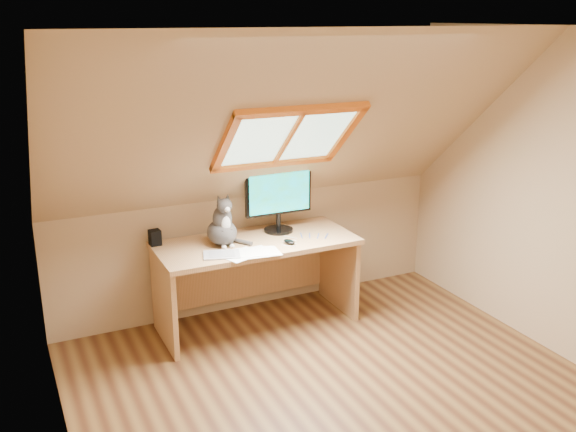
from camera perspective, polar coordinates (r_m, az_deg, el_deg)
ground at (r=4.43m, az=5.99°, el=-16.47°), size 3.50×3.50×0.00m
room_shell at (r=3.75m, az=7.41°, el=1.29°), size 3.52×3.52×2.41m
desk at (r=5.29m, az=-3.12°, el=-4.27°), size 1.61×0.70×0.73m
monitor at (r=5.28m, az=-0.85°, el=1.76°), size 0.58×0.24×0.53m
cat at (r=5.04m, az=-5.86°, el=-0.93°), size 0.25×0.29×0.43m
desk_speaker at (r=5.15m, az=-11.75°, el=-1.89°), size 0.09×0.09×0.12m
graphics_tablet at (r=4.86m, az=-5.91°, el=-3.44°), size 0.32×0.27×0.01m
mouse at (r=5.08m, az=0.10°, el=-2.31°), size 0.09×0.12×0.03m
papers at (r=4.87m, az=-3.44°, el=-3.37°), size 0.35×0.30×0.01m
cables at (r=5.20m, az=1.49°, el=-1.97°), size 0.51×0.26×0.01m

